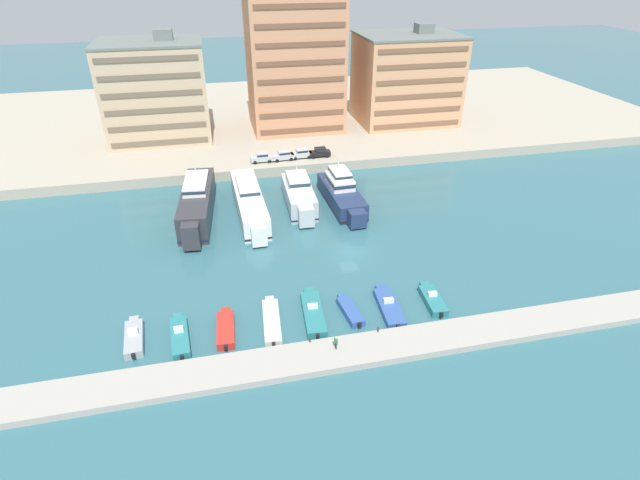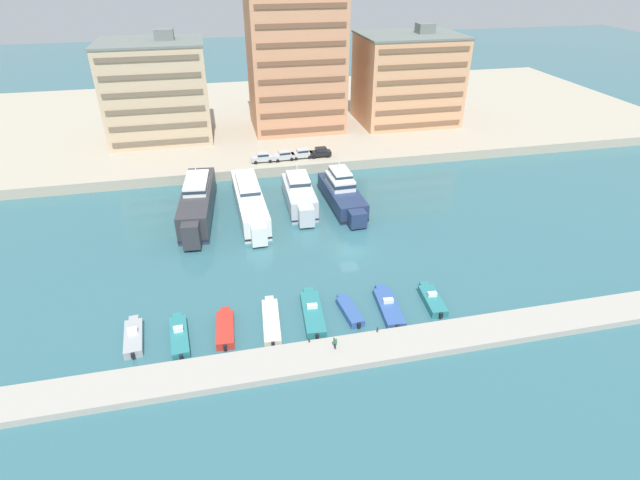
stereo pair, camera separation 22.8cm
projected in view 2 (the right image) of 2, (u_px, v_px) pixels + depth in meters
ground_plane at (349, 252)px, 69.61m from camera, size 400.00×400.00×0.00m
quay_promenade at (281, 116)px, 122.60m from camera, size 180.00×70.00×1.85m
pier_dock at (399, 344)px, 52.77m from camera, size 120.00×4.57×0.79m
yacht_charcoal_far_left at (198, 202)px, 77.69m from camera, size 6.21×21.99×7.39m
yacht_white_left at (250, 201)px, 78.96m from camera, size 4.46×22.62×6.65m
yacht_silver_mid_left at (299, 196)px, 80.66m from camera, size 4.67×15.26×6.82m
yacht_navy_center_left at (342, 193)px, 81.53m from camera, size 5.03×17.55×7.38m
motorboat_grey_far_left at (134, 337)px, 53.65m from camera, size 2.28×6.64×1.49m
motorboat_teal_left at (179, 336)px, 53.70m from camera, size 2.29×7.39×1.58m
motorboat_red_mid_left at (225, 329)px, 54.83m from camera, size 2.20×6.78×0.96m
motorboat_cream_center_left at (271, 321)px, 56.06m from camera, size 2.42×8.51×0.86m
motorboat_teal_center at (313, 313)px, 57.15m from camera, size 2.81×8.86×1.46m
motorboat_blue_center_right at (350, 311)px, 57.59m from camera, size 2.14×6.05×0.88m
motorboat_blue_mid_right at (388, 307)px, 58.24m from camera, size 2.65×8.15×1.37m
motorboat_teal_right at (432, 300)px, 59.33m from camera, size 2.33×6.55×1.39m
car_silver_far_left at (262, 157)px, 93.37m from camera, size 4.12×1.95×1.80m
car_silver_left at (284, 155)px, 94.19m from camera, size 4.21×2.14×1.80m
car_silver_mid_left at (302, 153)px, 95.12m from camera, size 4.19×2.11×1.80m
car_black_center_left at (320, 152)px, 95.72m from camera, size 4.11×1.93×1.80m
apartment_block_far_left at (157, 91)px, 101.30m from camera, size 20.50×16.03×21.37m
apartment_block_left at (296, 63)px, 105.25m from camera, size 19.70×15.08×29.57m
apartment_block_mid_left at (407, 79)px, 111.64m from camera, size 21.73×16.87×20.92m
pedestrian_near_edge at (335, 342)px, 51.19m from camera, size 0.33×0.59×1.58m
bollard_west at (309, 340)px, 52.37m from camera, size 0.20×0.20×0.61m
bollard_west_mid at (377, 329)px, 53.78m from camera, size 0.20×0.20×0.61m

